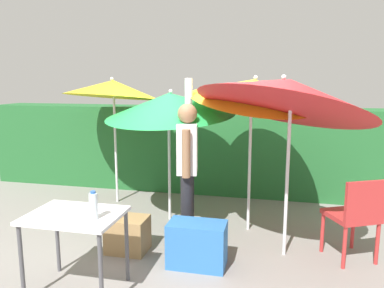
{
  "coord_description": "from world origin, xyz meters",
  "views": [
    {
      "loc": [
        0.97,
        -3.93,
        1.85
      ],
      "look_at": [
        0.0,
        0.3,
        1.1
      ],
      "focal_mm": 34.37,
      "sensor_mm": 36.0,
      "label": 1
    }
  ],
  "objects_px": {
    "umbrella_orange": "(253,90)",
    "bottle_water": "(94,206)",
    "folding_table": "(75,223)",
    "umbrella_navy": "(170,104)",
    "chair_plastic": "(355,214)",
    "cooler_box": "(197,244)",
    "person_vendor": "(188,162)",
    "crate_cardboard": "(128,234)",
    "umbrella_rainbow": "(287,94)",
    "umbrella_yellow": "(113,89)"
  },
  "relations": [
    {
      "from": "umbrella_yellow",
      "to": "umbrella_navy",
      "type": "bearing_deg",
      "value": -27.53
    },
    {
      "from": "chair_plastic",
      "to": "bottle_water",
      "type": "bearing_deg",
      "value": -152.13
    },
    {
      "from": "chair_plastic",
      "to": "crate_cardboard",
      "type": "height_order",
      "value": "chair_plastic"
    },
    {
      "from": "umbrella_navy",
      "to": "folding_table",
      "type": "bearing_deg",
      "value": -100.32
    },
    {
      "from": "folding_table",
      "to": "bottle_water",
      "type": "height_order",
      "value": "bottle_water"
    },
    {
      "from": "crate_cardboard",
      "to": "person_vendor",
      "type": "bearing_deg",
      "value": 36.57
    },
    {
      "from": "crate_cardboard",
      "to": "folding_table",
      "type": "height_order",
      "value": "folding_table"
    },
    {
      "from": "umbrella_navy",
      "to": "umbrella_yellow",
      "type": "bearing_deg",
      "value": 152.47
    },
    {
      "from": "umbrella_yellow",
      "to": "umbrella_navy",
      "type": "distance_m",
      "value": 1.17
    },
    {
      "from": "cooler_box",
      "to": "umbrella_rainbow",
      "type": "bearing_deg",
      "value": 29.59
    },
    {
      "from": "umbrella_orange",
      "to": "bottle_water",
      "type": "relative_size",
      "value": 8.71
    },
    {
      "from": "umbrella_rainbow",
      "to": "folding_table",
      "type": "relative_size",
      "value": 2.79
    },
    {
      "from": "person_vendor",
      "to": "folding_table",
      "type": "height_order",
      "value": "person_vendor"
    },
    {
      "from": "crate_cardboard",
      "to": "folding_table",
      "type": "xyz_separation_m",
      "value": [
        -0.13,
        -0.82,
        0.44
      ]
    },
    {
      "from": "umbrella_navy",
      "to": "umbrella_rainbow",
      "type": "bearing_deg",
      "value": -25.42
    },
    {
      "from": "umbrella_yellow",
      "to": "cooler_box",
      "type": "height_order",
      "value": "umbrella_yellow"
    },
    {
      "from": "umbrella_yellow",
      "to": "umbrella_navy",
      "type": "xyz_separation_m",
      "value": [
        1.03,
        -0.54,
        -0.18
      ]
    },
    {
      "from": "bottle_water",
      "to": "chair_plastic",
      "type": "bearing_deg",
      "value": 27.87
    },
    {
      "from": "umbrella_rainbow",
      "to": "umbrella_navy",
      "type": "bearing_deg",
      "value": 154.58
    },
    {
      "from": "bottle_water",
      "to": "umbrella_yellow",
      "type": "bearing_deg",
      "value": 110.73
    },
    {
      "from": "chair_plastic",
      "to": "folding_table",
      "type": "distance_m",
      "value": 2.74
    },
    {
      "from": "person_vendor",
      "to": "chair_plastic",
      "type": "relative_size",
      "value": 2.11
    },
    {
      "from": "person_vendor",
      "to": "folding_table",
      "type": "bearing_deg",
      "value": -119.56
    },
    {
      "from": "person_vendor",
      "to": "cooler_box",
      "type": "xyz_separation_m",
      "value": [
        0.24,
        -0.57,
        -0.71
      ]
    },
    {
      "from": "cooler_box",
      "to": "bottle_water",
      "type": "xyz_separation_m",
      "value": [
        -0.72,
        -0.74,
        0.6
      ]
    },
    {
      "from": "cooler_box",
      "to": "umbrella_yellow",
      "type": "bearing_deg",
      "value": 134.13
    },
    {
      "from": "bottle_water",
      "to": "folding_table",
      "type": "bearing_deg",
      "value": 161.76
    },
    {
      "from": "chair_plastic",
      "to": "cooler_box",
      "type": "distance_m",
      "value": 1.64
    },
    {
      "from": "umbrella_rainbow",
      "to": "umbrella_navy",
      "type": "distance_m",
      "value": 1.6
    },
    {
      "from": "umbrella_orange",
      "to": "person_vendor",
      "type": "bearing_deg",
      "value": -144.54
    },
    {
      "from": "umbrella_navy",
      "to": "crate_cardboard",
      "type": "xyz_separation_m",
      "value": [
        -0.2,
        -1.0,
        -1.36
      ]
    },
    {
      "from": "umbrella_rainbow",
      "to": "person_vendor",
      "type": "bearing_deg",
      "value": 174.43
    },
    {
      "from": "umbrella_rainbow",
      "to": "umbrella_yellow",
      "type": "bearing_deg",
      "value": 153.69
    },
    {
      "from": "umbrella_yellow",
      "to": "cooler_box",
      "type": "relative_size",
      "value": 3.38
    },
    {
      "from": "umbrella_yellow",
      "to": "folding_table",
      "type": "distance_m",
      "value": 2.69
    },
    {
      "from": "chair_plastic",
      "to": "bottle_water",
      "type": "relative_size",
      "value": 3.71
    },
    {
      "from": "bottle_water",
      "to": "umbrella_navy",
      "type": "bearing_deg",
      "value": 86.72
    },
    {
      "from": "umbrella_navy",
      "to": "chair_plastic",
      "type": "bearing_deg",
      "value": -17.79
    },
    {
      "from": "bottle_water",
      "to": "person_vendor",
      "type": "bearing_deg",
      "value": 69.9
    },
    {
      "from": "umbrella_rainbow",
      "to": "chair_plastic",
      "type": "relative_size",
      "value": 2.51
    },
    {
      "from": "folding_table",
      "to": "bottle_water",
      "type": "distance_m",
      "value": 0.31
    },
    {
      "from": "umbrella_navy",
      "to": "person_vendor",
      "type": "distance_m",
      "value": 0.92
    },
    {
      "from": "umbrella_navy",
      "to": "cooler_box",
      "type": "distance_m",
      "value": 1.86
    },
    {
      "from": "folding_table",
      "to": "crate_cardboard",
      "type": "bearing_deg",
      "value": 80.85
    },
    {
      "from": "crate_cardboard",
      "to": "bottle_water",
      "type": "height_order",
      "value": "bottle_water"
    },
    {
      "from": "cooler_box",
      "to": "umbrella_orange",
      "type": "bearing_deg",
      "value": 66.91
    },
    {
      "from": "umbrella_navy",
      "to": "cooler_box",
      "type": "height_order",
      "value": "umbrella_navy"
    },
    {
      "from": "umbrella_yellow",
      "to": "crate_cardboard",
      "type": "height_order",
      "value": "umbrella_yellow"
    },
    {
      "from": "umbrella_navy",
      "to": "chair_plastic",
      "type": "xyz_separation_m",
      "value": [
        2.16,
        -0.69,
        -1.04
      ]
    },
    {
      "from": "cooler_box",
      "to": "bottle_water",
      "type": "bearing_deg",
      "value": -133.96
    }
  ]
}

